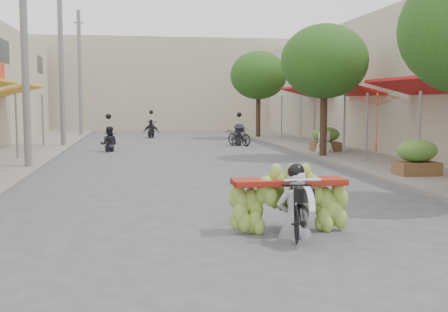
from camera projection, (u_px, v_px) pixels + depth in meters
ground at (277, 270)px, 7.54m from camera, size 120.00×120.00×0.00m
sidewalk_left at (0, 159)px, 21.22m from camera, size 4.00×60.00×0.12m
sidewalk_right at (352, 154)px, 23.36m from camera, size 4.00×60.00×0.12m
far_building at (160, 85)px, 44.57m from camera, size 20.00×6.00×7.00m
utility_pole_mid at (24, 46)px, 18.12m from camera, size 0.60×0.24×8.00m
utility_pole_far at (61, 64)px, 26.98m from camera, size 0.60×0.24×8.00m
utility_pole_back at (80, 73)px, 35.83m from camera, size 0.60×0.24×8.00m
street_tree_mid at (324, 62)px, 21.77m from camera, size 3.40×3.40×5.25m
street_tree_far at (258, 75)px, 33.57m from camera, size 3.40×3.40×5.25m
produce_crate_mid at (417, 155)px, 16.29m from camera, size 1.20×0.88×1.16m
produce_crate_far at (326, 137)px, 24.16m from camera, size 1.20×0.88×1.16m
banana_motorbike at (292, 194)px, 9.47m from camera, size 2.20×1.87×2.09m
market_umbrella at (378, 91)px, 17.93m from camera, size 2.43×2.43×1.97m
pedestrian at (325, 130)px, 23.22m from camera, size 1.05×0.76×1.92m
bg_motorbike_a at (109, 134)px, 25.21m from camera, size 0.84×1.49×1.95m
bg_motorbike_b at (239, 129)px, 28.32m from camera, size 1.31×1.66×1.95m
bg_motorbike_c at (151, 125)px, 34.60m from camera, size 1.03×1.86×1.95m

